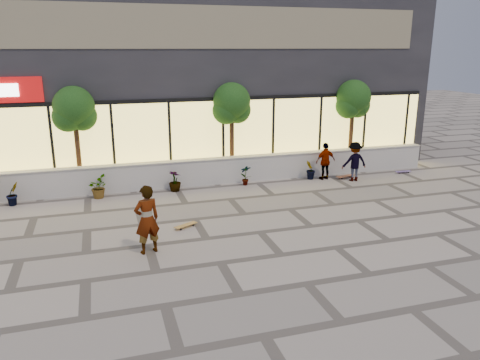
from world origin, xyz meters
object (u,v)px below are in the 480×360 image
object	(u,v)px
tree_east	(353,101)
skateboard_center	(186,225)
skateboard_right_near	(346,176)
tree_mideast	(232,106)
skater_right_far	(354,162)
tree_midwest	(74,112)
skateboard_right_far	(403,171)
skater_right_near	(325,161)
skater_center	(147,220)

from	to	relation	value
tree_east	skateboard_center	world-z (taller)	tree_east
skateboard_center	skateboard_right_near	xyz separation A→B (m)	(7.40, 3.56, 0.01)
tree_mideast	skater_right_far	size ratio (longest dim) A/B	2.45
tree_midwest	skateboard_right_far	xyz separation A→B (m)	(13.30, -1.50, -2.92)
tree_midwest	skater_right_near	xyz separation A→B (m)	(9.58, -1.40, -2.22)
skateboard_center	skateboard_right_far	size ratio (longest dim) A/B	1.10
tree_midwest	skateboard_right_far	world-z (taller)	tree_midwest
tree_midwest	skateboard_center	distance (m)	6.60
tree_midwest	tree_mideast	world-z (taller)	same
tree_east	skateboard_center	size ratio (longest dim) A/B	5.09
skateboard_center	skateboard_right_far	xyz separation A→B (m)	(10.20, 3.56, -0.01)
tree_mideast	skateboard_right_near	world-z (taller)	tree_mideast
tree_midwest	tree_east	bearing A→B (deg)	0.00
tree_east	skater_center	world-z (taller)	tree_east
tree_midwest	tree_east	distance (m)	11.50
tree_mideast	skater_right_far	world-z (taller)	tree_mideast
skater_center	skateboard_right_far	size ratio (longest dim) A/B	2.65
skateboard_center	skateboard_right_far	distance (m)	10.81
skater_right_near	skater_right_far	bearing A→B (deg)	146.01
skater_right_near	skateboard_right_near	distance (m)	1.15
skateboard_right_near	skater_right_near	bearing A→B (deg)	161.25
skateboard_right_near	tree_mideast	bearing A→B (deg)	149.02
skater_center	skater_right_far	size ratio (longest dim) A/B	1.16
tree_midwest	skateboard_center	bearing A→B (deg)	-58.52
skateboard_right_near	skater_center	bearing A→B (deg)	-162.48
skater_center	skateboard_center	bearing A→B (deg)	-146.87
skater_right_near	skateboard_right_far	xyz separation A→B (m)	(3.72, -0.10, -0.69)
skater_right_near	skateboard_right_near	world-z (taller)	skater_right_near
tree_east	skateboard_center	xyz separation A→B (m)	(-8.40, -5.06, -2.91)
tree_midwest	skater_center	size ratio (longest dim) A/B	2.11
tree_midwest	skater_center	world-z (taller)	tree_midwest
skater_center	skater_right_far	bearing A→B (deg)	-168.34
tree_mideast	tree_east	distance (m)	5.50
skater_right_far	skateboard_right_near	size ratio (longest dim) A/B	1.79
tree_mideast	skateboard_right_far	distance (m)	8.00
skateboard_right_near	skater_right_far	bearing A→B (deg)	-88.06
tree_midwest	tree_east	world-z (taller)	same
skater_right_near	skater_right_far	distance (m)	1.16
skateboard_center	tree_mideast	bearing A→B (deg)	32.42
tree_east	skateboard_right_near	size ratio (longest dim) A/B	4.39
skateboard_right_near	skateboard_right_far	size ratio (longest dim) A/B	1.27
tree_midwest	skater_center	bearing A→B (deg)	-74.36
tree_east	skater_right_near	distance (m)	3.25
tree_mideast	skater_right_far	bearing A→B (deg)	-22.66
skater_right_far	skateboard_center	world-z (taller)	skater_right_far
skater_right_near	skateboard_center	world-z (taller)	skater_right_near
skater_center	tree_mideast	bearing A→B (deg)	-138.59
tree_east	skater_right_near	xyz separation A→B (m)	(-1.92, -1.40, -2.22)
skater_right_near	skater_right_far	xyz separation A→B (m)	(1.03, -0.52, 0.04)
skater_right_near	tree_mideast	bearing A→B (deg)	-28.38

